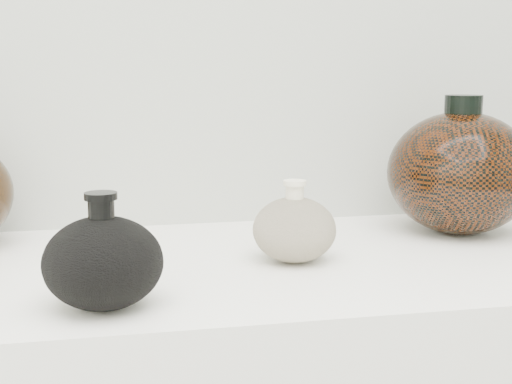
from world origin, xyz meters
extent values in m
cube|color=white|center=(0.00, 0.95, 0.89)|extent=(1.20, 0.50, 0.03)
ellipsoid|color=black|center=(-0.16, 0.79, 0.95)|extent=(0.17, 0.17, 0.10)
cylinder|color=black|center=(-0.16, 0.79, 1.01)|extent=(0.04, 0.04, 0.03)
cylinder|color=black|center=(-0.16, 0.79, 1.03)|extent=(0.05, 0.05, 0.01)
ellipsoid|color=beige|center=(0.09, 0.93, 0.94)|extent=(0.13, 0.13, 0.09)
cylinder|color=#EEE4C3|center=(0.09, 0.93, 1.00)|extent=(0.03, 0.03, 0.03)
cylinder|color=#EEE4C3|center=(0.09, 0.93, 1.01)|extent=(0.04, 0.04, 0.01)
ellipsoid|color=black|center=(0.39, 1.04, 1.00)|extent=(0.27, 0.27, 0.20)
cylinder|color=black|center=(0.39, 1.04, 1.10)|extent=(0.07, 0.07, 0.04)
camera|label=1|loc=(-0.15, 0.01, 1.16)|focal=50.00mm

